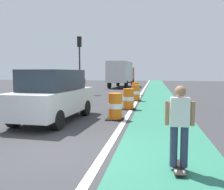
{
  "coord_description": "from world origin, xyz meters",
  "views": [
    {
      "loc": [
        2.06,
        -5.54,
        1.95
      ],
      "look_at": [
        0.52,
        3.26,
        1.1
      ],
      "focal_mm": 38.76,
      "sensor_mm": 36.0,
      "label": 1
    }
  ],
  "objects_px": {
    "traffic_barrel_mid": "(128,99)",
    "pedestrian_crossing": "(83,85)",
    "traffic_barrel_far": "(135,89)",
    "delivery_truck_down_block": "(121,73)",
    "parked_suv_nearest": "(54,95)",
    "traffic_barrel_front": "(115,107)",
    "skateboarder_on_lane": "(179,125)",
    "traffic_barrel_back": "(136,93)",
    "traffic_light_corner": "(80,55)"
  },
  "relations": [
    {
      "from": "traffic_barrel_mid",
      "to": "pedestrian_crossing",
      "type": "height_order",
      "value": "pedestrian_crossing"
    },
    {
      "from": "traffic_barrel_far",
      "to": "delivery_truck_down_block",
      "type": "bearing_deg",
      "value": 104.09
    },
    {
      "from": "parked_suv_nearest",
      "to": "traffic_barrel_front",
      "type": "xyz_separation_m",
      "value": [
        2.38,
        0.68,
        -0.5
      ]
    },
    {
      "from": "skateboarder_on_lane",
      "to": "pedestrian_crossing",
      "type": "relative_size",
      "value": 1.05
    },
    {
      "from": "traffic_barrel_back",
      "to": "traffic_barrel_far",
      "type": "distance_m",
      "value": 3.97
    },
    {
      "from": "parked_suv_nearest",
      "to": "traffic_barrel_front",
      "type": "height_order",
      "value": "parked_suv_nearest"
    },
    {
      "from": "parked_suv_nearest",
      "to": "traffic_barrel_back",
      "type": "bearing_deg",
      "value": 69.73
    },
    {
      "from": "skateboarder_on_lane",
      "to": "traffic_barrel_far",
      "type": "bearing_deg",
      "value": 97.63
    },
    {
      "from": "traffic_barrel_mid",
      "to": "traffic_light_corner",
      "type": "xyz_separation_m",
      "value": [
        -5.32,
        8.49,
        2.97
      ]
    },
    {
      "from": "traffic_barrel_far",
      "to": "delivery_truck_down_block",
      "type": "distance_m",
      "value": 10.78
    },
    {
      "from": "skateboarder_on_lane",
      "to": "traffic_barrel_front",
      "type": "height_order",
      "value": "skateboarder_on_lane"
    },
    {
      "from": "traffic_barrel_front",
      "to": "traffic_light_corner",
      "type": "height_order",
      "value": "traffic_light_corner"
    },
    {
      "from": "traffic_light_corner",
      "to": "traffic_barrel_back",
      "type": "bearing_deg",
      "value": -40.92
    },
    {
      "from": "skateboarder_on_lane",
      "to": "parked_suv_nearest",
      "type": "xyz_separation_m",
      "value": [
        -4.45,
        4.23,
        0.12
      ]
    },
    {
      "from": "traffic_barrel_front",
      "to": "traffic_barrel_back",
      "type": "xyz_separation_m",
      "value": [
        0.33,
        6.65,
        0.0
      ]
    },
    {
      "from": "delivery_truck_down_block",
      "to": "traffic_barrel_far",
      "type": "bearing_deg",
      "value": -75.91
    },
    {
      "from": "traffic_barrel_mid",
      "to": "traffic_barrel_back",
      "type": "relative_size",
      "value": 1.0
    },
    {
      "from": "pedestrian_crossing",
      "to": "traffic_barrel_far",
      "type": "bearing_deg",
      "value": 0.25
    },
    {
      "from": "skateboarder_on_lane",
      "to": "traffic_light_corner",
      "type": "relative_size",
      "value": 0.33
    },
    {
      "from": "skateboarder_on_lane",
      "to": "traffic_light_corner",
      "type": "bearing_deg",
      "value": 113.76
    },
    {
      "from": "traffic_barrel_front",
      "to": "traffic_barrel_back",
      "type": "distance_m",
      "value": 6.66
    },
    {
      "from": "traffic_barrel_front",
      "to": "traffic_barrel_far",
      "type": "relative_size",
      "value": 1.0
    },
    {
      "from": "parked_suv_nearest",
      "to": "traffic_barrel_mid",
      "type": "xyz_separation_m",
      "value": [
        2.62,
        3.52,
        -0.5
      ]
    },
    {
      "from": "traffic_barrel_back",
      "to": "traffic_light_corner",
      "type": "distance_m",
      "value": 7.75
    },
    {
      "from": "parked_suv_nearest",
      "to": "traffic_barrel_back",
      "type": "xyz_separation_m",
      "value": [
        2.71,
        7.33,
        -0.5
      ]
    },
    {
      "from": "traffic_barrel_far",
      "to": "traffic_light_corner",
      "type": "height_order",
      "value": "traffic_light_corner"
    },
    {
      "from": "delivery_truck_down_block",
      "to": "skateboarder_on_lane",
      "type": "bearing_deg",
      "value": -79.75
    },
    {
      "from": "traffic_barrel_back",
      "to": "traffic_barrel_far",
      "type": "height_order",
      "value": "same"
    },
    {
      "from": "parked_suv_nearest",
      "to": "traffic_light_corner",
      "type": "distance_m",
      "value": 12.56
    },
    {
      "from": "traffic_light_corner",
      "to": "traffic_barrel_front",
      "type": "bearing_deg",
      "value": -65.85
    },
    {
      "from": "traffic_barrel_mid",
      "to": "delivery_truck_down_block",
      "type": "bearing_deg",
      "value": 98.94
    },
    {
      "from": "traffic_barrel_far",
      "to": "parked_suv_nearest",
      "type": "bearing_deg",
      "value": -101.87
    },
    {
      "from": "delivery_truck_down_block",
      "to": "traffic_barrel_back",
      "type": "bearing_deg",
      "value": -78.41
    },
    {
      "from": "skateboarder_on_lane",
      "to": "delivery_truck_down_block",
      "type": "bearing_deg",
      "value": 100.25
    },
    {
      "from": "traffic_barrel_far",
      "to": "pedestrian_crossing",
      "type": "distance_m",
      "value": 4.54
    },
    {
      "from": "skateboarder_on_lane",
      "to": "traffic_barrel_back",
      "type": "xyz_separation_m",
      "value": [
        -1.74,
        11.56,
        -0.38
      ]
    },
    {
      "from": "parked_suv_nearest",
      "to": "delivery_truck_down_block",
      "type": "xyz_separation_m",
      "value": [
        -0.23,
        21.65,
        0.81
      ]
    },
    {
      "from": "traffic_barrel_mid",
      "to": "skateboarder_on_lane",
      "type": "bearing_deg",
      "value": -76.74
    },
    {
      "from": "traffic_barrel_front",
      "to": "delivery_truck_down_block",
      "type": "height_order",
      "value": "delivery_truck_down_block"
    },
    {
      "from": "skateboarder_on_lane",
      "to": "pedestrian_crossing",
      "type": "height_order",
      "value": "skateboarder_on_lane"
    },
    {
      "from": "parked_suv_nearest",
      "to": "delivery_truck_down_block",
      "type": "relative_size",
      "value": 0.61
    },
    {
      "from": "traffic_barrel_front",
      "to": "pedestrian_crossing",
      "type": "xyz_separation_m",
      "value": [
        -4.54,
        10.58,
        0.33
      ]
    },
    {
      "from": "delivery_truck_down_block",
      "to": "traffic_barrel_mid",
      "type": "bearing_deg",
      "value": -81.06
    },
    {
      "from": "traffic_barrel_front",
      "to": "traffic_light_corner",
      "type": "xyz_separation_m",
      "value": [
        -5.08,
        11.34,
        2.97
      ]
    },
    {
      "from": "traffic_barrel_front",
      "to": "traffic_barrel_back",
      "type": "relative_size",
      "value": 1.0
    },
    {
      "from": "delivery_truck_down_block",
      "to": "traffic_barrel_front",
      "type": "bearing_deg",
      "value": -82.9
    },
    {
      "from": "pedestrian_crossing",
      "to": "delivery_truck_down_block",
      "type": "bearing_deg",
      "value": 79.49
    },
    {
      "from": "traffic_barrel_front",
      "to": "traffic_barrel_back",
      "type": "height_order",
      "value": "same"
    },
    {
      "from": "traffic_barrel_front",
      "to": "traffic_barrel_mid",
      "type": "relative_size",
      "value": 1.0
    },
    {
      "from": "traffic_light_corner",
      "to": "skateboarder_on_lane",
      "type": "bearing_deg",
      "value": -66.24
    }
  ]
}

